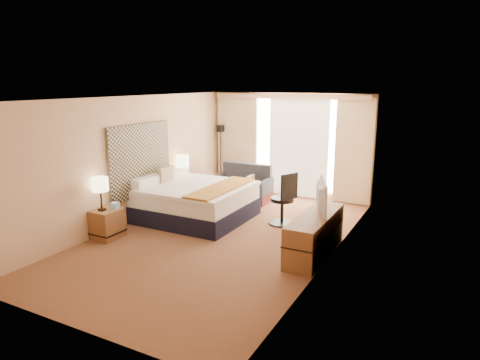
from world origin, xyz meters
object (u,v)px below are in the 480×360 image
at_px(nightstand_right, 184,193).
at_px(desk_chair, 284,202).
at_px(nightstand_left, 107,224).
at_px(floor_lamp, 221,144).
at_px(lamp_left, 100,185).
at_px(loveseat, 243,188).
at_px(television, 317,196).
at_px(bed, 195,201).
at_px(lamp_right, 182,161).
at_px(media_dresser, 315,235).

distance_m(nightstand_right, desk_chair, 2.68).
relative_size(nightstand_left, floor_lamp, 0.32).
bearing_deg(nightstand_left, desk_chair, 40.22).
relative_size(desk_chair, lamp_left, 1.75).
bearing_deg(floor_lamp, desk_chair, -37.41).
height_order(loveseat, television, television).
height_order(nightstand_right, desk_chair, desk_chair).
height_order(bed, floor_lamp, floor_lamp).
bearing_deg(loveseat, bed, -99.35).
bearing_deg(lamp_left, lamp_right, 89.63).
bearing_deg(television, media_dresser, 172.04).
height_order(nightstand_right, television, television).
height_order(nightstand_left, lamp_right, lamp_right).
relative_size(bed, lamp_right, 3.36).
distance_m(floor_lamp, lamp_left, 4.38).
bearing_deg(television, lamp_right, 49.74).
height_order(loveseat, floor_lamp, floor_lamp).
relative_size(nightstand_right, television, 0.58).
height_order(nightstand_left, lamp_left, lamp_left).
bearing_deg(lamp_left, bed, 65.34).
height_order(desk_chair, television, television).
xyz_separation_m(nightstand_left, floor_lamp, (-0.03, 4.30, 0.95)).
distance_m(bed, loveseat, 1.81).
relative_size(floor_lamp, lamp_left, 2.76).
xyz_separation_m(floor_lamp, desk_chair, (2.69, -2.06, -0.74)).
height_order(media_dresser, lamp_right, lamp_right).
bearing_deg(desk_chair, lamp_right, -160.82).
bearing_deg(nightstand_left, lamp_right, 90.31).
relative_size(media_dresser, bed, 0.83).
xyz_separation_m(nightstand_left, bed, (0.81, 1.75, 0.11)).
height_order(bed, desk_chair, desk_chair).
bearing_deg(lamp_right, floor_lamp, 90.52).
height_order(nightstand_left, loveseat, loveseat).
xyz_separation_m(nightstand_left, loveseat, (1.04, 3.54, 0.01)).
distance_m(loveseat, desk_chair, 2.08).
distance_m(desk_chair, television, 1.48).
relative_size(nightstand_left, lamp_right, 0.85).
relative_size(nightstand_left, television, 0.58).
distance_m(media_dresser, desk_chair, 1.59).
bearing_deg(nightstand_left, television, 18.98).
distance_m(desk_chair, lamp_left, 3.59).
distance_m(floor_lamp, television, 4.79).
xyz_separation_m(loveseat, floor_lamp, (-1.07, 0.76, 0.94)).
height_order(desk_chair, lamp_left, lamp_left).
bearing_deg(nightstand_right, media_dresser, -21.40).
bearing_deg(nightstand_left, lamp_left, -111.94).
xyz_separation_m(bed, desk_chair, (1.85, 0.50, 0.10)).
height_order(nightstand_left, nightstand_right, same).
distance_m(nightstand_right, loveseat, 1.47).
bearing_deg(lamp_left, loveseat, 73.46).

